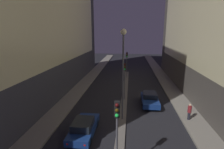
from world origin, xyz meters
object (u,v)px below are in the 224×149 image
(car_left_lane, at_px, (84,127))
(car_right_lane, at_px, (150,99))
(traffic_light_far, at_px, (127,59))
(traffic_light_mid, at_px, (125,73))
(traffic_light_near, at_px, (117,123))
(pedestrian_on_right_sidewalk, at_px, (189,111))
(street_lamp, at_px, (123,60))

(car_left_lane, xyz_separation_m, car_right_lane, (6.15, 7.11, -0.01))
(traffic_light_far, height_order, car_right_lane, traffic_light_far)
(traffic_light_mid, bearing_deg, traffic_light_far, 90.00)
(traffic_light_mid, relative_size, traffic_light_far, 1.00)
(traffic_light_near, bearing_deg, traffic_light_mid, 90.00)
(car_left_lane, xyz_separation_m, pedestrian_on_right_sidewalk, (9.53, 3.45, 0.30))
(traffic_light_near, distance_m, street_lamp, 7.48)
(car_left_lane, bearing_deg, traffic_light_mid, 69.42)
(traffic_light_mid, relative_size, street_lamp, 0.55)
(traffic_light_mid, distance_m, car_right_lane, 4.33)
(traffic_light_mid, distance_m, car_left_lane, 9.19)
(car_right_lane, bearing_deg, car_left_lane, -130.86)
(street_lamp, distance_m, car_right_lane, 7.35)
(traffic_light_mid, distance_m, traffic_light_far, 11.79)
(traffic_light_near, xyz_separation_m, car_right_lane, (3.07, 11.15, -2.85))
(pedestrian_on_right_sidewalk, bearing_deg, traffic_light_near, -130.75)
(street_lamp, height_order, car_right_lane, street_lamp)
(traffic_light_near, relative_size, pedestrian_on_right_sidewalk, 2.90)
(pedestrian_on_right_sidewalk, bearing_deg, car_left_lane, -160.10)
(traffic_light_mid, bearing_deg, pedestrian_on_right_sidewalk, -36.28)
(traffic_light_near, bearing_deg, car_left_lane, 127.27)
(traffic_light_mid, distance_m, pedestrian_on_right_sidewalk, 8.40)
(car_left_lane, relative_size, car_right_lane, 1.06)
(traffic_light_far, distance_m, car_right_lane, 13.54)
(street_lamp, bearing_deg, traffic_light_mid, 90.00)
(traffic_light_far, height_order, street_lamp, street_lamp)
(car_right_lane, xyz_separation_m, pedestrian_on_right_sidewalk, (3.38, -3.66, 0.31))
(traffic_light_near, height_order, traffic_light_mid, same)
(traffic_light_mid, xyz_separation_m, car_right_lane, (3.07, -1.08, -2.85))
(car_right_lane, relative_size, pedestrian_on_right_sidewalk, 2.62)
(traffic_light_mid, height_order, street_lamp, street_lamp)
(traffic_light_near, height_order, traffic_light_far, same)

